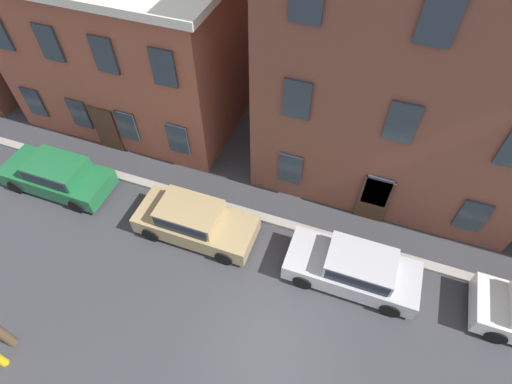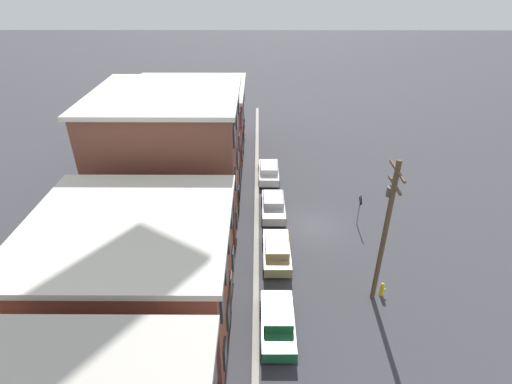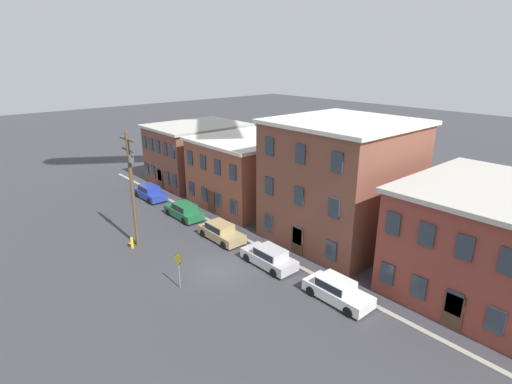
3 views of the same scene
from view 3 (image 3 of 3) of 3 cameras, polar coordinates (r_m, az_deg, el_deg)
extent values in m
plane|color=#38383D|center=(29.23, -5.33, -11.01)|extent=(200.00, 200.00, 0.00)
cube|color=#9E998E|center=(31.67, 1.33, -8.26)|extent=(56.00, 0.36, 0.16)
cube|color=brown|center=(49.18, -8.33, 5.45)|extent=(8.14, 10.35, 6.55)
cube|color=#B7B2A8|center=(48.51, -8.52, 9.38)|extent=(8.64, 10.85, 0.30)
cube|color=#2D3842|center=(49.90, -15.34, 3.22)|extent=(0.90, 0.10, 1.40)
cube|color=#2D3842|center=(49.16, -15.67, 6.89)|extent=(0.90, 0.10, 1.40)
cube|color=#2D3842|center=(48.48, -14.48, 2.84)|extent=(0.90, 0.10, 1.40)
cube|color=#2D3842|center=(47.72, -14.80, 6.62)|extent=(0.90, 0.10, 1.40)
cube|color=#2D3842|center=(47.08, -13.58, 2.44)|extent=(0.90, 0.10, 1.40)
cube|color=#2D3842|center=(46.29, -13.89, 6.33)|extent=(0.90, 0.10, 1.40)
cube|color=#2D3842|center=(45.69, -12.62, 2.02)|extent=(0.90, 0.10, 1.40)
cube|color=#2D3842|center=(44.88, -12.91, 6.02)|extent=(0.90, 0.10, 1.40)
cube|color=#2D3842|center=(44.32, -11.60, 1.57)|extent=(0.90, 0.10, 1.40)
cube|color=#2D3842|center=(43.48, -11.88, 5.69)|extent=(0.90, 0.10, 1.40)
cube|color=#472D1E|center=(47.23, -13.53, 1.82)|extent=(1.10, 0.10, 2.20)
cube|color=brown|center=(40.98, -0.93, 2.90)|extent=(9.33, 9.61, 6.50)
cube|color=silver|center=(40.18, -0.95, 7.56)|extent=(9.83, 10.11, 0.30)
cube|color=#2D3842|center=(41.46, -9.20, 0.49)|extent=(0.90, 0.10, 1.40)
cube|color=#2D3842|center=(40.57, -9.44, 4.85)|extent=(0.90, 0.10, 1.40)
cube|color=#2D3842|center=(39.59, -7.40, -0.31)|extent=(0.90, 0.10, 1.40)
cube|color=#2D3842|center=(38.65, -7.60, 4.24)|extent=(0.90, 0.10, 1.40)
cube|color=#2D3842|center=(37.77, -5.43, -1.19)|extent=(0.90, 0.10, 1.40)
cube|color=#2D3842|center=(36.79, -5.58, 3.57)|extent=(0.90, 0.10, 1.40)
cube|color=#2D3842|center=(36.01, -3.25, -2.15)|extent=(0.90, 0.10, 1.40)
cube|color=#2D3842|center=(34.98, -3.35, 2.82)|extent=(0.90, 0.10, 1.40)
cube|color=#472D1E|center=(38.85, -6.41, -1.47)|extent=(1.10, 0.10, 2.20)
cube|color=brown|center=(33.11, 12.08, 1.32)|extent=(9.69, 9.89, 9.55)
cube|color=silver|center=(32.00, 12.69, 9.75)|extent=(10.19, 10.39, 0.30)
cube|color=#2D3842|center=(32.71, 1.81, -4.43)|extent=(0.90, 0.10, 1.40)
cube|color=#2D3842|center=(31.58, 1.87, 0.89)|extent=(0.90, 0.10, 1.40)
cube|color=#2D3842|center=(30.75, 1.94, 6.54)|extent=(0.90, 0.10, 1.40)
cube|color=#2D3842|center=(30.63, 5.94, -6.21)|extent=(0.90, 0.10, 1.40)
cube|color=#2D3842|center=(29.43, 6.15, -0.58)|extent=(0.90, 0.10, 1.40)
cube|color=#2D3842|center=(28.53, 6.37, 5.46)|extent=(0.90, 0.10, 1.40)
cube|color=#2D3842|center=(28.76, 10.67, -8.20)|extent=(0.90, 0.10, 1.40)
cube|color=#2D3842|center=(27.48, 11.06, -2.27)|extent=(0.90, 0.10, 1.40)
cube|color=#2D3842|center=(26.52, 11.49, 4.16)|extent=(0.90, 0.10, 1.40)
cube|color=#472D1E|center=(30.84, 5.91, -7.04)|extent=(1.10, 0.10, 2.20)
cube|color=brown|center=(29.14, 31.32, -6.54)|extent=(10.34, 10.95, 6.76)
cube|color=#B7B2A8|center=(27.99, 32.54, 0.05)|extent=(10.84, 11.45, 0.30)
cube|color=#2D3842|center=(26.60, 18.22, -11.02)|extent=(0.90, 0.10, 1.40)
cube|color=#2D3842|center=(25.14, 19.00, -4.30)|extent=(0.90, 0.10, 1.40)
cube|color=#2D3842|center=(25.80, 22.20, -12.51)|extent=(0.90, 0.10, 1.40)
cube|color=#2D3842|center=(24.30, 23.18, -5.64)|extent=(0.90, 0.10, 1.40)
cube|color=#2D3842|center=(25.15, 26.47, -14.02)|extent=(0.90, 0.10, 1.40)
cube|color=#2D3842|center=(23.61, 27.66, -7.04)|extent=(0.90, 0.10, 1.40)
cube|color=#2D3842|center=(24.66, 30.99, -15.51)|extent=(0.90, 0.10, 1.40)
cube|color=#2D3842|center=(23.08, 32.40, -8.46)|extent=(0.90, 0.10, 1.40)
cube|color=#472D1E|center=(25.46, 26.27, -15.14)|extent=(1.10, 0.10, 2.20)
cube|color=#233899|center=(44.12, -14.86, -0.28)|extent=(4.40, 1.80, 0.70)
cube|color=#233899|center=(44.10, -15.04, 0.56)|extent=(2.20, 1.51, 0.55)
cube|color=#1E232D|center=(44.10, -15.04, 0.56)|extent=(2.02, 1.58, 0.48)
cylinder|color=black|center=(43.31, -12.97, -0.76)|extent=(0.66, 0.22, 0.66)
cylinder|color=black|center=(42.60, -14.97, -1.26)|extent=(0.66, 0.22, 0.66)
cylinder|color=black|center=(45.77, -14.71, 0.16)|extent=(0.66, 0.22, 0.66)
cylinder|color=black|center=(45.10, -16.63, -0.29)|extent=(0.66, 0.22, 0.66)
cube|color=#1E6638|center=(38.32, -10.27, -2.87)|extent=(4.40, 1.80, 0.70)
cube|color=#1E6638|center=(37.93, -10.17, -2.08)|extent=(2.20, 1.51, 0.55)
cube|color=#1E232D|center=(37.93, -10.17, -2.08)|extent=(2.02, 1.58, 0.48)
cylinder|color=black|center=(39.19, -12.42, -2.83)|extent=(0.66, 0.22, 0.66)
cylinder|color=black|center=(39.96, -10.29, -2.25)|extent=(0.66, 0.22, 0.66)
cylinder|color=black|center=(36.83, -10.21, -4.11)|extent=(0.66, 0.22, 0.66)
cylinder|color=black|center=(37.65, -8.00, -3.47)|extent=(0.66, 0.22, 0.66)
cube|color=tan|center=(33.38, -4.95, -5.98)|extent=(4.40, 1.80, 0.70)
cube|color=tan|center=(33.27, -5.18, -4.90)|extent=(2.20, 1.51, 0.55)
cube|color=#1E232D|center=(33.27, -5.18, -4.90)|extent=(2.02, 1.58, 0.48)
cylinder|color=black|center=(32.88, -2.23, -6.71)|extent=(0.66, 0.22, 0.66)
cylinder|color=black|center=(31.96, -4.62, -7.56)|extent=(0.66, 0.22, 0.66)
cylinder|color=black|center=(34.99, -5.22, -5.14)|extent=(0.66, 0.22, 0.66)
cylinder|color=black|center=(34.12, -7.54, -5.88)|extent=(0.66, 0.22, 0.66)
cube|color=#B7B7BC|center=(29.43, 1.83, -9.52)|extent=(4.40, 1.80, 0.70)
cube|color=#B7B7BC|center=(29.01, 2.12, -8.58)|extent=(2.20, 1.51, 0.55)
cube|color=#1E232D|center=(29.01, 2.12, -8.58)|extent=(2.02, 1.58, 0.48)
cylinder|color=black|center=(29.99, -1.29, -9.37)|extent=(0.66, 0.22, 0.66)
cylinder|color=black|center=(30.98, 1.16, -8.40)|extent=(0.66, 0.22, 0.66)
cylinder|color=black|center=(28.10, 2.58, -11.48)|extent=(0.66, 0.22, 0.66)
cylinder|color=black|center=(29.15, 5.04, -10.34)|extent=(0.66, 0.22, 0.66)
cube|color=silver|center=(26.11, 11.59, -13.96)|extent=(4.40, 1.80, 0.70)
cube|color=silver|center=(25.88, 11.33, -12.63)|extent=(2.20, 1.51, 0.55)
cube|color=#1E232D|center=(25.88, 11.33, -12.63)|extent=(2.02, 1.58, 0.48)
cylinder|color=black|center=(26.14, 15.33, -14.76)|extent=(0.66, 0.22, 0.66)
cylinder|color=black|center=(24.95, 13.04, -16.35)|extent=(0.66, 0.22, 0.66)
cylinder|color=black|center=(27.53, 10.25, -12.49)|extent=(0.66, 0.22, 0.66)
cylinder|color=black|center=(26.40, 7.84, -13.84)|extent=(0.66, 0.22, 0.66)
cylinder|color=slate|center=(26.92, -10.93, -11.08)|extent=(0.08, 0.08, 2.48)
cube|color=yellow|center=(26.46, -11.12, -9.35)|extent=(0.88, 0.03, 0.88)
cube|color=black|center=(26.46, -11.10, -9.35)|extent=(0.95, 0.02, 0.95)
cylinder|color=brown|center=(32.27, -17.23, 0.14)|extent=(0.28, 0.28, 9.25)
cube|color=brown|center=(31.27, -17.95, 7.15)|extent=(2.40, 0.12, 0.12)
cube|color=brown|center=(31.43, -17.80, 5.72)|extent=(2.00, 0.12, 0.12)
cylinder|color=#515156|center=(31.25, -17.43, 4.55)|extent=(0.44, 0.44, 0.55)
cylinder|color=yellow|center=(33.45, -17.30, -7.02)|extent=(0.24, 0.24, 0.80)
sphere|color=yellow|center=(33.26, -17.37, -6.33)|extent=(0.22, 0.22, 0.22)
cylinder|color=yellow|center=(33.37, -17.56, -7.02)|extent=(0.10, 0.12, 0.10)
camera|label=1|loc=(22.42, -13.41, 13.39)|focal=28.00mm
camera|label=2|loc=(49.99, -20.11, 21.57)|focal=28.00mm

